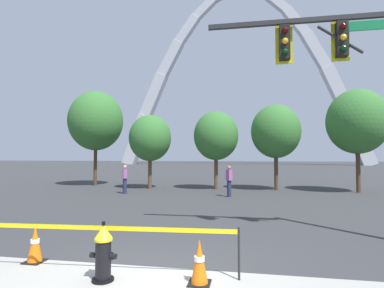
# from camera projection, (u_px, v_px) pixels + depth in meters

# --- Properties ---
(ground_plane) EXTENTS (240.00, 240.00, 0.00)m
(ground_plane) POSITION_uv_depth(u_px,v_px,m) (154.00, 273.00, 5.50)
(ground_plane) COLOR #333335
(fire_hydrant) EXTENTS (0.46, 0.48, 0.99)m
(fire_hydrant) POSITION_uv_depth(u_px,v_px,m) (103.00, 253.00, 5.17)
(fire_hydrant) COLOR black
(fire_hydrant) RESTS_ON ground
(caution_tape_barrier) EXTENTS (5.32, 0.37, 0.89)m
(caution_tape_barrier) POSITION_uv_depth(u_px,v_px,m) (89.00, 239.00, 5.51)
(caution_tape_barrier) COLOR #232326
(caution_tape_barrier) RESTS_ON ground
(traffic_cone_by_hydrant) EXTENTS (0.36, 0.36, 0.73)m
(traffic_cone_by_hydrant) POSITION_uv_depth(u_px,v_px,m) (35.00, 244.00, 6.07)
(traffic_cone_by_hydrant) COLOR black
(traffic_cone_by_hydrant) RESTS_ON ground
(traffic_cone_mid_sidewalk) EXTENTS (0.36, 0.36, 0.73)m
(traffic_cone_mid_sidewalk) POSITION_uv_depth(u_px,v_px,m) (199.00, 262.00, 5.04)
(traffic_cone_mid_sidewalk) COLOR black
(traffic_cone_mid_sidewalk) RESTS_ON ground
(traffic_signal_gantry) EXTENTS (5.02, 0.44, 6.00)m
(traffic_signal_gantry) POSITION_uv_depth(u_px,v_px,m) (354.00, 77.00, 7.74)
(traffic_signal_gantry) COLOR #232326
(traffic_signal_gantry) RESTS_ON ground
(monument_arch) EXTENTS (59.66, 2.96, 44.40)m
(monument_arch) POSITION_uv_depth(u_px,v_px,m) (240.00, 84.00, 74.93)
(monument_arch) COLOR #B2B5BC
(monument_arch) RESTS_ON ground
(tree_far_left) EXTENTS (3.84, 3.84, 6.71)m
(tree_far_left) POSITION_uv_depth(u_px,v_px,m) (96.00, 121.00, 22.08)
(tree_far_left) COLOR #473323
(tree_far_left) RESTS_ON ground
(tree_left_mid) EXTENTS (2.71, 2.71, 4.75)m
(tree_left_mid) POSITION_uv_depth(u_px,v_px,m) (150.00, 138.00, 19.90)
(tree_left_mid) COLOR brown
(tree_left_mid) RESTS_ON ground
(tree_center_left) EXTENTS (2.81, 2.81, 4.93)m
(tree_center_left) POSITION_uv_depth(u_px,v_px,m) (216.00, 136.00, 19.54)
(tree_center_left) COLOR brown
(tree_center_left) RESTS_ON ground
(tree_center_right) EXTENTS (3.01, 3.01, 5.27)m
(tree_center_right) POSITION_uv_depth(u_px,v_px,m) (276.00, 131.00, 19.07)
(tree_center_right) COLOR #473323
(tree_center_right) RESTS_ON ground
(tree_right_mid) EXTENTS (3.40, 3.40, 5.95)m
(tree_right_mid) POSITION_uv_depth(u_px,v_px,m) (357.00, 122.00, 17.80)
(tree_right_mid) COLOR #473323
(tree_right_mid) RESTS_ON ground
(pedestrian_walking_left) EXTENTS (0.34, 0.39, 1.59)m
(pedestrian_walking_left) POSITION_uv_depth(u_px,v_px,m) (125.00, 179.00, 17.19)
(pedestrian_walking_left) COLOR #232847
(pedestrian_walking_left) RESTS_ON ground
(pedestrian_standing_center) EXTENTS (0.35, 0.39, 1.59)m
(pedestrian_standing_center) POSITION_uv_depth(u_px,v_px,m) (229.00, 181.00, 15.85)
(pedestrian_standing_center) COLOR #232847
(pedestrian_standing_center) RESTS_ON ground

